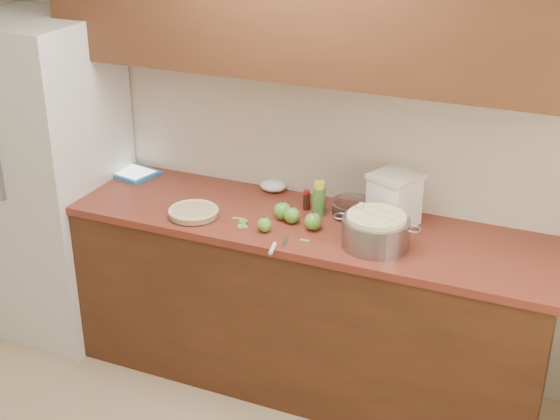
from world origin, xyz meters
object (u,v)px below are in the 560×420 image
at_px(pie, 193,212).
at_px(tablet, 132,173).
at_px(colander, 376,231).
at_px(flour_canister, 394,199).

xyz_separation_m(pie, tablet, (-0.59, 0.35, -0.01)).
relative_size(colander, flour_canister, 1.51).
height_order(colander, flour_canister, flour_canister).
bearing_deg(colander, pie, -176.42).
bearing_deg(pie, colander, 3.58).
bearing_deg(tablet, flour_canister, 11.42).
bearing_deg(tablet, colander, 1.78).
bearing_deg(pie, flour_canister, 18.72).
bearing_deg(tablet, pie, -17.87).
bearing_deg(flour_canister, tablet, 178.69).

